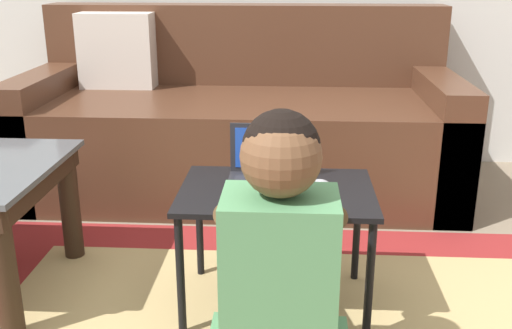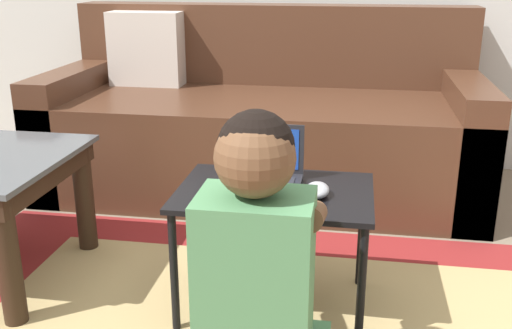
% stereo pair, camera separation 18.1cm
% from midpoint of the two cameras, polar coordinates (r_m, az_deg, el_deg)
% --- Properties ---
extents(couch, '(1.98, 0.88, 0.84)m').
position_cam_midpoint_polar(couch, '(2.87, -3.52, 3.65)').
color(couch, '#4C2D1E').
rests_on(couch, ground_plane).
extents(laptop_desk, '(0.58, 0.40, 0.40)m').
position_cam_midpoint_polar(laptop_desk, '(1.80, -0.92, -3.80)').
color(laptop_desk, black).
rests_on(laptop_desk, ground_plane).
extents(laptop, '(0.22, 0.16, 0.18)m').
position_cam_midpoint_polar(laptop, '(1.81, -1.98, -0.99)').
color(laptop, '#232328').
rests_on(laptop, laptop_desk).
extents(computer_mouse, '(0.07, 0.11, 0.04)m').
position_cam_midpoint_polar(computer_mouse, '(1.74, 3.18, -2.27)').
color(computer_mouse, '#B2B7C1').
rests_on(computer_mouse, laptop_desk).
extents(person_seated, '(0.34, 0.38, 0.75)m').
position_cam_midpoint_polar(person_seated, '(1.39, -1.58, -11.77)').
color(person_seated, '#518E5B').
rests_on(person_seated, ground_plane).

